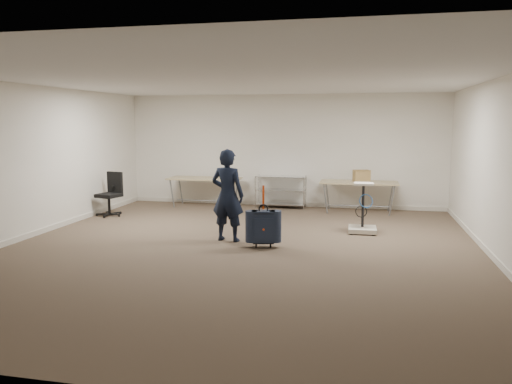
# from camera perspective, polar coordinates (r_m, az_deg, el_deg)

# --- Properties ---
(ground) EXTENTS (9.00, 9.00, 0.00)m
(ground) POSITION_cam_1_polar(r_m,az_deg,el_deg) (8.43, -1.88, -6.56)
(ground) COLOR #4B3D2D
(ground) RESTS_ON ground
(room_shell) EXTENTS (8.00, 9.00, 9.00)m
(room_shell) POSITION_cam_1_polar(r_m,az_deg,el_deg) (9.73, 0.10, -4.28)
(room_shell) COLOR silver
(room_shell) RESTS_ON ground
(folding_table_left) EXTENTS (1.80, 0.75, 0.73)m
(folding_table_left) POSITION_cam_1_polar(r_m,az_deg,el_deg) (12.57, -5.91, 1.38)
(folding_table_left) COLOR tan
(folding_table_left) RESTS_ON ground
(folding_table_right) EXTENTS (1.80, 0.75, 0.73)m
(folding_table_right) POSITION_cam_1_polar(r_m,az_deg,el_deg) (11.95, 11.68, 0.92)
(folding_table_right) COLOR tan
(folding_table_right) RESTS_ON ground
(wire_shelf) EXTENTS (1.22, 0.47, 0.80)m
(wire_shelf) POSITION_cam_1_polar(r_m,az_deg,el_deg) (12.39, 2.84, 0.22)
(wire_shelf) COLOR silver
(wire_shelf) RESTS_ON ground
(person) EXTENTS (0.65, 0.48, 1.65)m
(person) POSITION_cam_1_polar(r_m,az_deg,el_deg) (8.89, -3.26, -0.38)
(person) COLOR black
(person) RESTS_ON ground
(suitcase) EXTENTS (0.43, 0.31, 1.07)m
(suitcase) POSITION_cam_1_polar(r_m,az_deg,el_deg) (8.46, 0.85, -3.99)
(suitcase) COLOR black
(suitcase) RESTS_ON ground
(office_chair) EXTENTS (0.60, 0.60, 0.99)m
(office_chair) POSITION_cam_1_polar(r_m,az_deg,el_deg) (11.84, -16.31, -1.16)
(office_chair) COLOR black
(office_chair) RESTS_ON ground
(equipment_cart) EXTENTS (0.54, 0.54, 0.97)m
(equipment_cart) POSITION_cam_1_polar(r_m,az_deg,el_deg) (9.83, 12.09, -3.11)
(equipment_cart) COLOR #F1E3CF
(equipment_cart) RESTS_ON ground
(cardboard_box) EXTENTS (0.42, 0.36, 0.27)m
(cardboard_box) POSITION_cam_1_polar(r_m,az_deg,el_deg) (11.97, 11.96, 1.82)
(cardboard_box) COLOR brown
(cardboard_box) RESTS_ON folding_table_right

